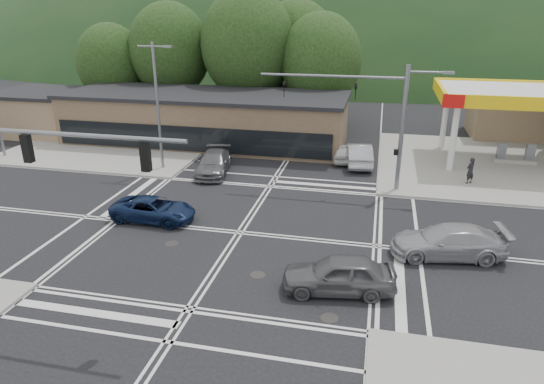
% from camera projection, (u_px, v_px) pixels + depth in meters
% --- Properties ---
extents(ground, '(120.00, 120.00, 0.00)m').
position_uv_depth(ground, '(240.00, 232.00, 25.75)').
color(ground, black).
rests_on(ground, ground).
extents(sidewalk_ne, '(16.00, 16.00, 0.15)m').
position_uv_depth(sidewalk_ne, '(488.00, 165.00, 36.30)').
color(sidewalk_ne, gray).
rests_on(sidewalk_ne, ground).
extents(sidewalk_nw, '(16.00, 16.00, 0.15)m').
position_uv_depth(sidewalk_nw, '(123.00, 142.00, 42.44)').
color(sidewalk_nw, gray).
rests_on(sidewalk_nw, ground).
extents(gas_station_canopy, '(12.32, 8.34, 5.75)m').
position_uv_depth(gas_station_canopy, '(526.00, 98.00, 35.00)').
color(gas_station_canopy, silver).
rests_on(gas_station_canopy, ground).
extents(convenience_store, '(10.00, 6.00, 3.80)m').
position_uv_depth(convenience_store, '(530.00, 116.00, 43.72)').
color(convenience_store, '#846B4F').
rests_on(convenience_store, ground).
extents(commercial_row, '(24.00, 8.00, 4.00)m').
position_uv_depth(commercial_row, '(206.00, 119.00, 42.13)').
color(commercial_row, brown).
rests_on(commercial_row, ground).
extents(commercial_nw, '(8.00, 7.00, 3.60)m').
position_uv_depth(commercial_nw, '(44.00, 113.00, 45.48)').
color(commercial_nw, '#846B4F').
rests_on(commercial_nw, ground).
extents(hill_north, '(252.00, 126.00, 140.00)m').
position_uv_depth(hill_north, '(353.00, 59.00, 107.64)').
color(hill_north, '#173417').
rests_on(hill_north, ground).
extents(tree_n_a, '(8.00, 8.00, 11.75)m').
position_uv_depth(tree_n_a, '(170.00, 50.00, 47.87)').
color(tree_n_a, '#382619').
rests_on(tree_n_a, ground).
extents(tree_n_b, '(9.00, 9.00, 12.98)m').
position_uv_depth(tree_n_b, '(248.00, 44.00, 46.00)').
color(tree_n_b, '#382619').
rests_on(tree_n_b, ground).
extents(tree_n_c, '(7.60, 7.60, 10.87)m').
position_uv_depth(tree_n_c, '(321.00, 60.00, 45.04)').
color(tree_n_c, '#382619').
rests_on(tree_n_c, ground).
extents(tree_n_d, '(6.80, 6.80, 9.76)m').
position_uv_depth(tree_n_d, '(111.00, 63.00, 48.66)').
color(tree_n_d, '#382619').
rests_on(tree_n_d, ground).
extents(tree_n_e, '(8.40, 8.40, 11.98)m').
position_uv_depth(tree_n_e, '(296.00, 49.00, 49.06)').
color(tree_n_e, '#382619').
rests_on(tree_n_e, ground).
extents(streetlight_nw, '(2.50, 0.25, 9.00)m').
position_uv_depth(streetlight_nw, '(158.00, 101.00, 33.84)').
color(streetlight_nw, slate).
rests_on(streetlight_nw, ground).
extents(signal_mast_ne, '(11.65, 0.30, 8.00)m').
position_uv_depth(signal_mast_ne, '(383.00, 113.00, 29.96)').
color(signal_mast_ne, slate).
rests_on(signal_mast_ne, ground).
extents(signal_mast_sw, '(9.14, 0.28, 8.00)m').
position_uv_depth(signal_mast_sw, '(6.00, 185.00, 17.75)').
color(signal_mast_sw, slate).
rests_on(signal_mast_sw, ground).
extents(car_blue_west, '(4.74, 2.25, 1.31)m').
position_uv_depth(car_blue_west, '(153.00, 209.00, 27.02)').
color(car_blue_west, '#0D1C3D').
rests_on(car_blue_west, ground).
extents(car_grey_center, '(4.95, 2.61, 1.60)m').
position_uv_depth(car_grey_center, '(339.00, 274.00, 20.21)').
color(car_grey_center, '#525457').
rests_on(car_grey_center, ground).
extents(car_silver_east, '(5.64, 3.00, 1.56)m').
position_uv_depth(car_silver_east, '(448.00, 241.00, 23.06)').
color(car_silver_east, '#9C9EA3').
rests_on(car_silver_east, ground).
extents(car_queue_a, '(2.34, 5.19, 1.65)m').
position_uv_depth(car_queue_a, '(359.00, 154.00, 36.41)').
color(car_queue_a, '#A2A3A9').
rests_on(car_queue_a, ground).
extents(car_queue_b, '(1.95, 4.03, 1.33)m').
position_uv_depth(car_queue_b, '(343.00, 152.00, 37.38)').
color(car_queue_b, silver).
rests_on(car_queue_b, ground).
extents(car_northbound, '(2.95, 5.48, 1.51)m').
position_uv_depth(car_northbound, '(214.00, 163.00, 34.60)').
color(car_northbound, '#585A5D').
rests_on(car_northbound, ground).
extents(pedestrian, '(0.77, 0.75, 1.78)m').
position_uv_depth(pedestrian, '(470.00, 171.00, 32.12)').
color(pedestrian, black).
rests_on(pedestrian, sidewalk_ne).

